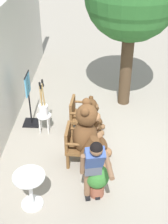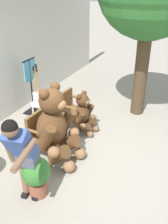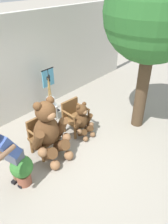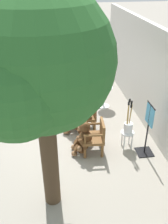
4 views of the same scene
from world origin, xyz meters
TOP-DOWN VIEW (x-y plane):
  - ground_plane at (0.00, 0.00)m, footprint 60.00×60.00m
  - back_wall at (0.00, 2.40)m, footprint 10.00×0.16m
  - wooden_chair_left at (-0.53, 0.68)m, footprint 0.58×0.54m
  - wooden_chair_right at (0.54, 0.68)m, footprint 0.60×0.56m
  - teddy_bear_large at (-0.53, 0.42)m, footprint 0.88×0.84m
  - teddy_bear_small at (0.53, 0.39)m, footprint 0.56×0.54m
  - person_visitor at (-1.58, 0.29)m, footprint 0.76×0.58m
  - white_stool at (0.48, 1.51)m, footprint 0.34×0.34m
  - brush_bucket at (0.48, 1.51)m, footprint 0.22×0.22m
  - round_side_table at (-1.72, 1.39)m, footprint 0.56×0.56m
  - patio_tree at (2.00, -0.49)m, footprint 2.31×2.20m
  - potted_plant at (-1.41, 0.23)m, footprint 0.44×0.44m
  - clothing_display_stand at (0.77, 1.89)m, footprint 0.44×0.40m

SIDE VIEW (x-z plane):
  - ground_plane at x=0.00m, z-range 0.00..0.00m
  - white_stool at x=0.48m, z-range 0.13..0.59m
  - potted_plant at x=-1.41m, z-range 0.06..0.74m
  - round_side_table at x=-1.72m, z-range 0.09..0.81m
  - teddy_bear_small at x=0.53m, z-range -0.01..0.92m
  - wooden_chair_left at x=-0.53m, z-range 0.03..0.89m
  - wooden_chair_right at x=0.54m, z-range 0.03..0.89m
  - brush_bucket at x=0.48m, z-range 0.19..1.12m
  - teddy_bear_large at x=-0.53m, z-range -0.02..1.45m
  - clothing_display_stand at x=0.77m, z-range 0.04..1.40m
  - person_visitor at x=-1.58m, z-range 0.15..1.67m
  - back_wall at x=0.00m, z-range 0.00..2.80m
  - patio_tree at x=2.00m, z-range 0.83..4.81m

